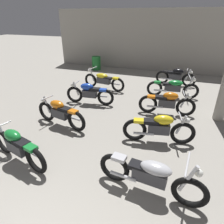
% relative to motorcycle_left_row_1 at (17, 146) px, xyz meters
% --- Properties ---
extents(back_wall, '(13.04, 0.24, 3.60)m').
position_rel_motorcycle_left_row_1_xyz_m(back_wall, '(1.56, 9.92, 1.34)').
color(back_wall, '#9E998E').
rests_on(back_wall, ground).
extents(motorcycle_left_row_1, '(1.94, 0.65, 0.88)m').
position_rel_motorcycle_left_row_1_xyz_m(motorcycle_left_row_1, '(0.00, 0.00, 0.00)').
color(motorcycle_left_row_1, black).
rests_on(motorcycle_left_row_1, ground).
extents(motorcycle_left_row_2, '(1.95, 0.59, 0.88)m').
position_rel_motorcycle_left_row_1_xyz_m(motorcycle_left_row_2, '(-0.03, 1.84, 0.00)').
color(motorcycle_left_row_2, black).
rests_on(motorcycle_left_row_2, ground).
extents(motorcycle_left_row_3, '(1.97, 0.53, 0.88)m').
position_rel_motorcycle_left_row_1_xyz_m(motorcycle_left_row_3, '(0.09, 3.71, 0.00)').
color(motorcycle_left_row_3, black).
rests_on(motorcycle_left_row_3, ground).
extents(motorcycle_left_row_4, '(2.16, 0.68, 0.97)m').
position_rel_motorcycle_left_row_1_xyz_m(motorcycle_left_row_4, '(-0.03, 5.50, -0.01)').
color(motorcycle_left_row_4, black).
rests_on(motorcycle_left_row_4, ground).
extents(motorcycle_right_row_1, '(2.17, 0.68, 0.97)m').
position_rel_motorcycle_left_row_1_xyz_m(motorcycle_right_row_1, '(3.11, 0.13, -0.01)').
color(motorcycle_right_row_1, black).
rests_on(motorcycle_right_row_1, ground).
extents(motorcycle_right_row_2, '(1.95, 0.64, 0.88)m').
position_rel_motorcycle_left_row_1_xyz_m(motorcycle_right_row_2, '(3.04, 1.95, 0.00)').
color(motorcycle_right_row_2, black).
rests_on(motorcycle_right_row_2, ground).
extents(motorcycle_right_row_3, '(1.97, 0.55, 0.88)m').
position_rel_motorcycle_left_row_1_xyz_m(motorcycle_right_row_3, '(3.08, 3.78, 0.00)').
color(motorcycle_right_row_3, black).
rests_on(motorcycle_right_row_3, ground).
extents(motorcycle_right_row_4, '(2.17, 0.68, 0.97)m').
position_rel_motorcycle_left_row_1_xyz_m(motorcycle_right_row_4, '(3.15, 5.54, -0.01)').
color(motorcycle_right_row_4, black).
rests_on(motorcycle_right_row_4, ground).
extents(motorcycle_right_row_5, '(1.97, 0.48, 0.88)m').
position_rel_motorcycle_left_row_1_xyz_m(motorcycle_right_row_5, '(3.16, 7.30, 0.00)').
color(motorcycle_right_row_5, black).
rests_on(motorcycle_right_row_5, ground).
extents(oil_drum, '(0.59, 0.59, 0.85)m').
position_rel_motorcycle_left_row_1_xyz_m(oil_drum, '(-1.89, 8.85, -0.03)').
color(oil_drum, '#1E722D').
rests_on(oil_drum, ground).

